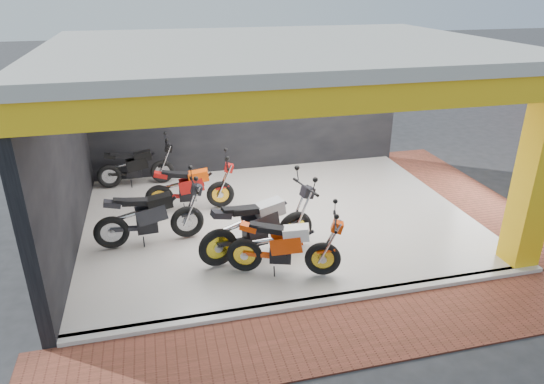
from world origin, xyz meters
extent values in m
plane|color=#2D2D30|center=(0.00, 0.00, 0.00)|extent=(80.00, 80.00, 0.00)
cube|color=white|center=(0.00, 2.00, 0.05)|extent=(8.00, 6.00, 0.10)
cube|color=beige|center=(0.00, 2.00, 3.60)|extent=(8.40, 6.40, 0.20)
cube|color=black|center=(0.00, 5.10, 1.75)|extent=(8.20, 0.20, 3.50)
cube|color=black|center=(-4.10, 2.00, 1.75)|extent=(0.20, 6.20, 3.50)
cube|color=yellow|center=(3.75, -0.75, 1.75)|extent=(0.50, 0.50, 3.50)
cube|color=yellow|center=(0.00, -1.00, 3.30)|extent=(8.40, 0.30, 0.40)
cube|color=yellow|center=(4.00, 2.00, 3.30)|extent=(0.30, 6.40, 0.40)
cube|color=white|center=(0.00, -1.02, 0.05)|extent=(8.00, 0.20, 0.10)
cube|color=brown|center=(0.00, -1.80, 0.01)|extent=(9.00, 1.40, 0.03)
cube|color=brown|center=(4.80, 2.00, 0.01)|extent=(1.40, 7.00, 0.03)
camera|label=1|loc=(-2.37, -7.01, 4.74)|focal=32.00mm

